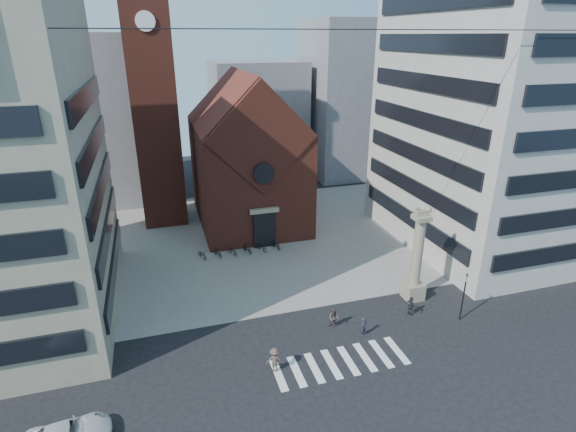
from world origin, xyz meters
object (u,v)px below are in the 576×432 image
object	(u,v)px
lion_column	(416,263)
pedestrian_2	(411,306)
pedestrian_0	(364,327)
pedestrian_1	(334,318)
scooter_0	(202,254)
traffic_light	(464,295)

from	to	relation	value
lion_column	pedestrian_2	distance (m)	3.80
lion_column	pedestrian_0	bearing A→B (deg)	-151.09
pedestrian_0	pedestrian_1	bearing A→B (deg)	108.09
lion_column	pedestrian_2	world-z (taller)	lion_column
pedestrian_2	pedestrian_1	bearing A→B (deg)	75.26
pedestrian_1	pedestrian_2	xyz separation A→B (m)	(6.75, -0.26, -0.01)
pedestrian_1	scooter_0	world-z (taller)	pedestrian_1
pedestrian_0	pedestrian_1	world-z (taller)	pedestrian_1
lion_column	pedestrian_1	world-z (taller)	lion_column
pedestrian_0	lion_column	bearing A→B (deg)	-1.69
traffic_light	pedestrian_2	distance (m)	4.24
lion_column	pedestrian_2	size ratio (longest dim) A/B	5.11
traffic_light	pedestrian_1	bearing A→B (deg)	169.01
pedestrian_2	scooter_0	xyz separation A→B (m)	(-15.35, 15.20, -0.35)
traffic_light	lion_column	bearing A→B (deg)	116.46
pedestrian_1	traffic_light	bearing A→B (deg)	20.50
lion_column	scooter_0	distance (m)	21.53
lion_column	pedestrian_0	distance (m)	7.92
traffic_light	pedestrian_2	size ratio (longest dim) A/B	2.53
pedestrian_1	pedestrian_2	distance (m)	6.76
traffic_light	pedestrian_1	xyz separation A→B (m)	(-10.34, 2.01, -1.43)
traffic_light	scooter_0	size ratio (longest dim) A/B	2.50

